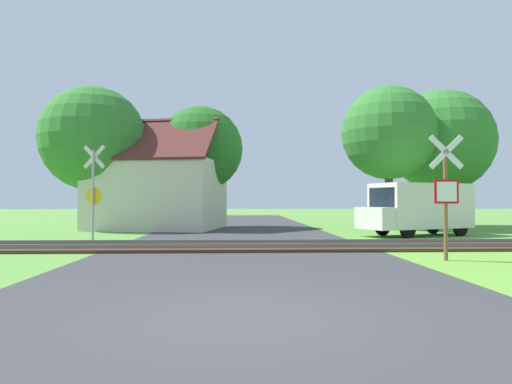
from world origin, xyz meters
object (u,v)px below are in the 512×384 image
at_px(stop_sign_near, 446,191).
at_px(crossing_sign_far, 93,188).
at_px(house, 159,192).
at_px(tree_right, 389,133).
at_px(tree_left, 93,139).
at_px(mail_truck, 418,207).
at_px(tree_center, 200,149).
at_px(tree_far, 441,141).

relative_size(stop_sign_near, crossing_sign_far, 0.89).
bearing_deg(house, tree_right, 5.69).
relative_size(crossing_sign_far, tree_right, 0.47).
bearing_deg(tree_left, tree_right, -1.92).
height_order(house, tree_right, tree_right).
relative_size(crossing_sign_far, mail_truck, 0.68).
bearing_deg(tree_right, crossing_sign_far, -152.93).
bearing_deg(mail_truck, house, 43.96).
bearing_deg(crossing_sign_far, tree_center, 84.60).
xyz_separation_m(tree_center, tree_left, (-5.49, -1.59, 0.33)).
bearing_deg(tree_left, stop_sign_near, -45.39).
bearing_deg(tree_right, tree_left, 178.08).
height_order(stop_sign_near, tree_center, tree_center).
xyz_separation_m(house, mail_truck, (11.98, -5.57, -0.76)).
relative_size(tree_far, mail_truck, 1.51).
xyz_separation_m(crossing_sign_far, tree_center, (3.17, 8.88, 2.49)).
height_order(stop_sign_near, mail_truck, stop_sign_near).
distance_m(stop_sign_near, tree_center, 16.54).
height_order(tree_center, tree_left, tree_left).
relative_size(stop_sign_near, tree_left, 0.42).
height_order(stop_sign_near, tree_right, tree_right).
distance_m(crossing_sign_far, tree_right, 15.21).
bearing_deg(tree_far, tree_right, -150.68).
distance_m(house, mail_truck, 13.24).
bearing_deg(crossing_sign_far, tree_far, 41.84).
bearing_deg(house, stop_sign_near, -44.19).
distance_m(stop_sign_near, crossing_sign_far, 11.96).
distance_m(stop_sign_near, tree_far, 16.32).
relative_size(tree_right, tree_far, 0.96).
xyz_separation_m(house, tree_center, (2.15, 0.99, 2.45)).
relative_size(house, tree_center, 1.11).
distance_m(house, tree_right, 12.66).
bearing_deg(stop_sign_near, crossing_sign_far, -25.54).
relative_size(crossing_sign_far, house, 0.47).
distance_m(house, tree_far, 16.32).
distance_m(stop_sign_near, mail_truck, 8.42).
bearing_deg(house, tree_far, 14.53).
bearing_deg(tree_center, house, -155.23).
bearing_deg(tree_center, stop_sign_near, -63.30).
xyz_separation_m(stop_sign_near, tree_center, (-7.33, 14.58, 2.70)).
bearing_deg(crossing_sign_far, tree_left, 121.86).
bearing_deg(tree_right, tree_far, 29.32).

